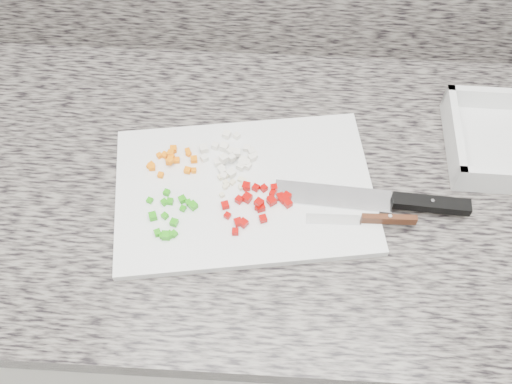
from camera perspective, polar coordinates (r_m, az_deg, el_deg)
cabinet at (r=1.35m, az=2.52°, el=-10.03°), size 3.92×0.62×0.86m
countertop at (r=0.96m, az=3.52°, el=0.56°), size 3.96×0.64×0.04m
cutting_board at (r=0.92m, az=-1.17°, el=0.19°), size 0.45×0.33×0.01m
carrot_pile at (r=0.95m, az=-8.41°, el=3.17°), size 0.08×0.06×0.02m
onion_pile at (r=0.94m, az=-2.39°, el=3.51°), size 0.10×0.10×0.02m
green_pepper_pile at (r=0.89m, az=-8.58°, el=-2.44°), size 0.08×0.09×0.01m
red_pepper_pile at (r=0.89m, az=0.25°, el=-1.05°), size 0.11×0.10×0.02m
garlic_pile at (r=0.91m, az=-2.48°, el=0.92°), size 0.05×0.05×0.01m
chef_knife at (r=0.92m, az=13.92°, el=-0.90°), size 0.31×0.05×0.02m
paring_knife at (r=0.89m, az=11.80°, el=-2.68°), size 0.17×0.02×0.02m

